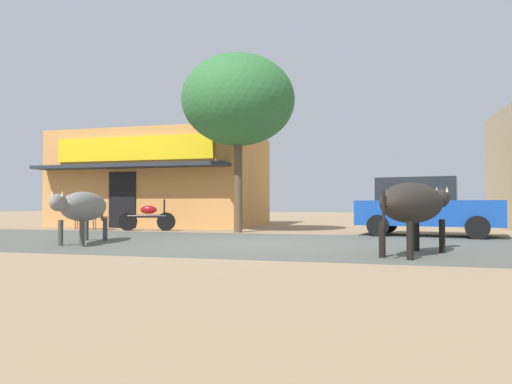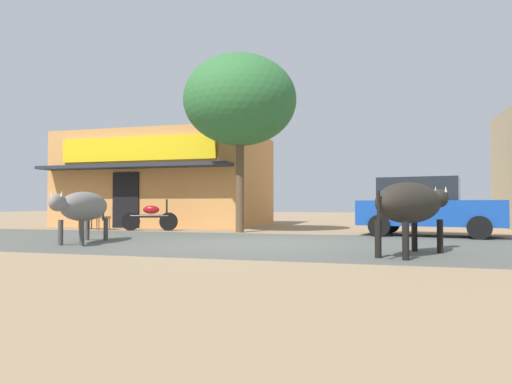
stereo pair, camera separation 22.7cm
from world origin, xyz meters
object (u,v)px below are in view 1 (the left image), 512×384
(parked_hatchback_car, at_px, (425,206))
(cafe_chair_near_tree, at_px, (84,215))
(cow_near_brown, at_px, (83,207))
(parked_motorcycle, at_px, (148,217))
(cafe_chair_by_doorway, at_px, (98,215))
(cow_far_dark, at_px, (415,203))
(roadside_tree, at_px, (238,101))

(parked_hatchback_car, bearing_deg, cafe_chair_near_tree, 178.09)
(cow_near_brown, bearing_deg, parked_motorcycle, 100.75)
(parked_hatchback_car, relative_size, cafe_chair_by_doorway, 4.42)
(parked_motorcycle, distance_m, cow_near_brown, 4.90)
(cow_near_brown, xyz_separation_m, cow_far_dark, (7.20, -0.64, 0.08))
(parked_hatchback_car, bearing_deg, cow_near_brown, -149.74)
(parked_motorcycle, distance_m, cow_far_dark, 9.78)
(cafe_chair_near_tree, bearing_deg, cow_far_dark, -27.67)
(parked_hatchback_car, distance_m, cow_far_dark, 5.27)
(cafe_chair_near_tree, bearing_deg, parked_motorcycle, -3.54)
(cafe_chair_near_tree, bearing_deg, cow_near_brown, -54.87)
(cow_near_brown, relative_size, cafe_chair_by_doorway, 2.99)
(parked_hatchback_car, bearing_deg, cow_far_dark, -97.24)
(parked_motorcycle, xyz_separation_m, cow_far_dark, (8.11, -5.44, 0.44))
(roadside_tree, height_order, parked_hatchback_car, roadside_tree)
(cow_far_dark, relative_size, cafe_chair_by_doorway, 2.88)
(parked_motorcycle, bearing_deg, roadside_tree, -1.34)
(roadside_tree, height_order, cafe_chair_near_tree, roadside_tree)
(roadside_tree, xyz_separation_m, cow_near_brown, (-2.29, -4.73, -3.36))
(cow_near_brown, distance_m, cafe_chair_by_doorway, 5.33)
(cow_near_brown, bearing_deg, cafe_chair_by_doorway, 120.41)
(roadside_tree, height_order, parked_motorcycle, roadside_tree)
(parked_motorcycle, xyz_separation_m, cafe_chair_by_doorway, (-1.78, -0.21, 0.04))
(roadside_tree, xyz_separation_m, parked_hatchback_car, (5.57, -0.14, -3.36))
(cow_near_brown, bearing_deg, parked_hatchback_car, 30.26)
(cow_far_dark, bearing_deg, cow_near_brown, 174.91)
(cow_far_dark, bearing_deg, roadside_tree, 132.43)
(parked_hatchback_car, height_order, cafe_chair_by_doorway, parked_hatchback_car)
(cow_near_brown, distance_m, cafe_chair_near_tree, 6.08)
(cow_far_dark, relative_size, cafe_chair_near_tree, 2.88)
(parked_motorcycle, xyz_separation_m, cow_near_brown, (0.91, -4.80, 0.37))
(parked_hatchback_car, xyz_separation_m, cafe_chair_near_tree, (-11.35, 0.38, -0.33))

